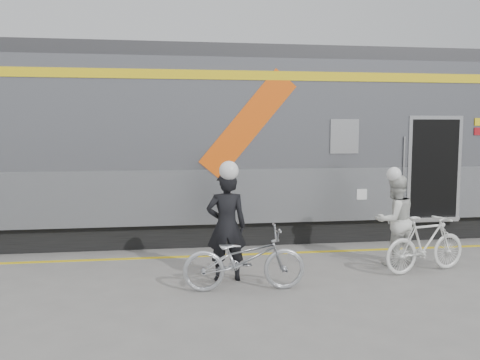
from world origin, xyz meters
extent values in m
plane|color=slate|center=(0.00, 0.00, 0.00)|extent=(90.00, 90.00, 0.00)
cube|color=black|center=(1.36, 4.20, 0.25)|extent=(24.00, 2.70, 0.50)
cube|color=#9EA0A5|center=(1.36, 4.20, 1.05)|extent=(24.00, 3.00, 1.10)
cube|color=slate|center=(1.36, 4.20, 2.70)|extent=(24.00, 3.00, 2.20)
cube|color=#38383A|center=(1.36, 4.20, 3.95)|extent=(24.00, 2.64, 0.30)
cube|color=yellow|center=(1.36, 2.69, 3.45)|extent=(24.00, 0.02, 0.18)
cube|color=#F0570E|center=(-0.44, 2.69, 2.50)|extent=(1.96, 0.01, 2.19)
cube|color=black|center=(1.56, 2.69, 2.25)|extent=(0.55, 0.02, 0.65)
cube|color=black|center=(3.56, 2.90, 1.55)|extent=(1.05, 0.45, 2.10)
cube|color=silver|center=(3.56, 2.69, 1.55)|extent=(1.20, 0.02, 2.25)
cylinder|color=silver|center=(2.86, 2.67, 1.55)|extent=(0.04, 0.04, 1.40)
cube|color=silver|center=(3.56, 2.65, 0.52)|extent=(1.05, 0.25, 0.06)
cube|color=yellow|center=(4.51, 2.69, 2.55)|extent=(0.16, 0.01, 0.16)
cube|color=#A11219|center=(4.51, 2.69, 2.35)|extent=(0.16, 0.01, 0.16)
cube|color=silver|center=(1.96, 2.69, 1.05)|extent=(0.22, 0.01, 0.22)
cube|color=yellow|center=(0.00, 2.15, 0.00)|extent=(24.00, 0.12, 0.01)
imported|color=black|center=(-1.12, 0.59, 0.87)|extent=(0.65, 0.44, 1.75)
imported|color=#B3B6BC|center=(-0.92, 0.04, 0.48)|extent=(1.85, 0.70, 0.96)
imported|color=silver|center=(1.94, 1.09, 0.80)|extent=(0.89, 0.77, 1.59)
imported|color=silver|center=(2.24, 0.54, 0.48)|extent=(1.67, 0.82, 0.97)
sphere|color=white|center=(-1.12, 0.59, 1.90)|extent=(0.30, 0.30, 0.30)
sphere|color=white|center=(1.94, 1.09, 1.72)|extent=(0.26, 0.26, 0.26)
camera|label=1|loc=(-2.07, -7.27, 2.42)|focal=38.00mm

